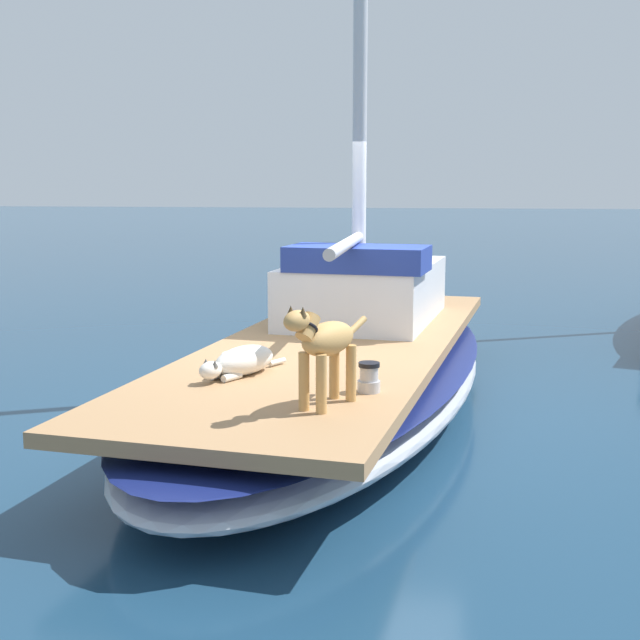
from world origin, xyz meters
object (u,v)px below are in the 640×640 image
dog_white (241,362)px  deck_winch (369,378)px  sailboat_main (336,374)px  dog_tan (324,343)px  coiled_rope (240,355)px

dog_white → deck_winch: 1.07m
sailboat_main → dog_tan: bearing=-84.4°
sailboat_main → dog_white: (-0.52, -1.53, 0.43)m
deck_winch → sailboat_main: bearing=104.2°
deck_winch → coiled_rope: bearing=139.8°
dog_white → coiled_rope: 0.65m
dog_tan → coiled_rope: dog_tan is taller
dog_tan → deck_winch: 0.60m
dog_tan → coiled_rope: (-0.91, 1.43, -0.40)m
sailboat_main → coiled_rope: (-0.69, -0.91, 0.35)m
dog_white → deck_winch: (1.00, -0.36, -0.01)m
sailboat_main → dog_tan: (0.23, -2.34, 0.75)m
sailboat_main → coiled_rope: size_ratio=23.14×
dog_white → deck_winch: dog_white is taller
sailboat_main → deck_winch: (0.48, -1.90, 0.42)m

